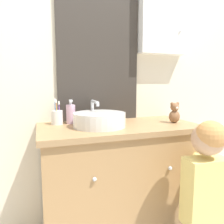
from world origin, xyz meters
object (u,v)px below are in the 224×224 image
Objects in this scene: sink_basin at (99,119)px; soap_dispenser at (71,114)px; teddy_bear at (175,113)px; toothbrush_holder at (57,117)px; child_figure at (205,190)px.

soap_dispenser is at bearing 134.64° from sink_basin.
sink_basin reaches higher than teddy_bear.
sink_basin is 0.31m from toothbrush_holder.
soap_dispenser is at bearing 0.04° from toothbrush_holder.
sink_basin is 0.24m from soap_dispenser.
toothbrush_holder reaches higher than soap_dispenser.
teddy_bear is (0.72, -0.21, 0.00)m from soap_dispenser.
sink_basin is 0.56m from teddy_bear.
toothbrush_holder is 1.04m from child_figure.
teddy_bear is at bearing 80.82° from child_figure.
teddy_bear is at bearing -16.36° from soap_dispenser.
sink_basin is at bearing 136.93° from child_figure.
teddy_bear is (0.81, -0.21, 0.02)m from toothbrush_holder.
soap_dispenser is at bearing 136.33° from child_figure.
toothbrush_holder is at bearing 165.49° from teddy_bear.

